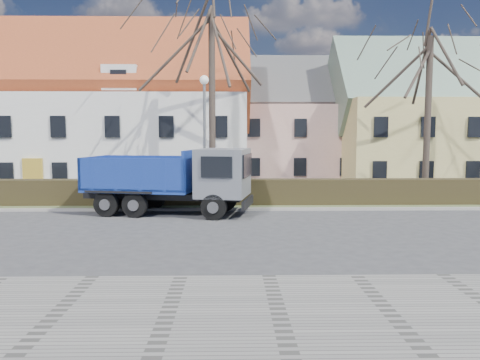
{
  "coord_description": "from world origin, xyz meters",
  "views": [
    {
      "loc": [
        -0.95,
        -17.54,
        3.64
      ],
      "look_at": [
        -0.56,
        3.27,
        1.6
      ],
      "focal_mm": 35.0,
      "sensor_mm": 36.0,
      "label": 1
    }
  ],
  "objects_px": {
    "cart_frame": "(99,207)",
    "dump_truck": "(163,180)",
    "parked_car_a": "(157,182)",
    "streetlight": "(205,139)"
  },
  "relations": [
    {
      "from": "dump_truck",
      "to": "cart_frame",
      "type": "xyz_separation_m",
      "value": [
        -2.98,
        0.07,
        -1.24
      ]
    },
    {
      "from": "dump_truck",
      "to": "parked_car_a",
      "type": "distance_m",
      "value": 7.72
    },
    {
      "from": "cart_frame",
      "to": "parked_car_a",
      "type": "relative_size",
      "value": 0.17
    },
    {
      "from": "dump_truck",
      "to": "cart_frame",
      "type": "height_order",
      "value": "dump_truck"
    },
    {
      "from": "dump_truck",
      "to": "streetlight",
      "type": "relative_size",
      "value": 1.15
    },
    {
      "from": "cart_frame",
      "to": "dump_truck",
      "type": "bearing_deg",
      "value": -1.39
    },
    {
      "from": "cart_frame",
      "to": "parked_car_a",
      "type": "height_order",
      "value": "parked_car_a"
    },
    {
      "from": "dump_truck",
      "to": "parked_car_a",
      "type": "height_order",
      "value": "dump_truck"
    },
    {
      "from": "streetlight",
      "to": "parked_car_a",
      "type": "distance_m",
      "value": 6.02
    },
    {
      "from": "cart_frame",
      "to": "parked_car_a",
      "type": "distance_m",
      "value": 7.61
    }
  ]
}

